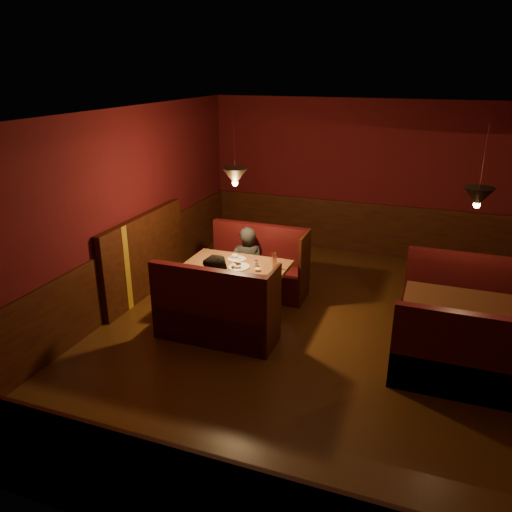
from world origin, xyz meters
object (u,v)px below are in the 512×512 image
(diner_b, at_px, (218,285))
(second_bench_far, at_px, (458,305))
(diner_a, at_px, (247,251))
(main_table, at_px, (237,276))
(main_bench_far, at_px, (258,272))
(main_bench_near, at_px, (215,318))
(second_bench_near, at_px, (459,365))
(second_table, at_px, (459,315))

(diner_b, bearing_deg, second_bench_far, 29.41)
(diner_b, bearing_deg, diner_a, 99.73)
(diner_b, bearing_deg, main_table, 94.89)
(main_bench_far, relative_size, main_bench_near, 1.00)
(main_table, height_order, second_bench_far, second_bench_far)
(main_table, distance_m, diner_a, 0.72)
(second_bench_far, bearing_deg, main_table, -166.86)
(second_bench_near, relative_size, diner_a, 1.00)
(main_table, bearing_deg, main_bench_near, -88.88)
(second_table, xyz_separation_m, second_bench_far, (0.03, 0.79, -0.22))
(diner_b, bearing_deg, main_bench_near, -80.10)
(main_bench_near, distance_m, second_bench_far, 3.36)
(main_bench_near, xyz_separation_m, diner_b, (-0.01, 0.14, 0.40))
(main_bench_near, relative_size, second_bench_near, 1.10)
(main_bench_near, distance_m, diner_a, 1.58)
(main_bench_far, bearing_deg, diner_a, -135.57)
(second_bench_far, bearing_deg, diner_a, -179.87)
(second_table, bearing_deg, main_table, 178.27)
(diner_a, bearing_deg, main_table, 80.84)
(second_bench_far, bearing_deg, main_bench_near, -152.90)
(main_bench_far, relative_size, second_table, 1.21)
(main_table, height_order, diner_b, diner_b)
(main_bench_far, distance_m, diner_b, 1.57)
(main_table, relative_size, second_bench_near, 1.00)
(main_bench_far, distance_m, diner_a, 0.43)
(main_bench_far, height_order, main_bench_near, same)
(main_table, xyz_separation_m, diner_a, (-0.12, 0.70, 0.13))
(second_bench_far, bearing_deg, diner_b, -155.24)
(main_bench_far, xyz_separation_m, diner_a, (-0.14, -0.13, 0.39))
(main_table, relative_size, diner_a, 0.99)
(second_bench_far, bearing_deg, main_bench_far, 177.59)
(main_table, xyz_separation_m, main_bench_far, (0.02, 0.83, -0.25))
(main_table, bearing_deg, second_table, -1.73)
(main_table, relative_size, main_bench_near, 0.91)
(second_bench_far, xyz_separation_m, diner_b, (-3.01, -1.39, 0.41))
(second_bench_near, xyz_separation_m, diner_b, (-3.01, 0.20, 0.41))
(diner_a, bearing_deg, second_bench_near, 134.31)
(diner_a, xyz_separation_m, diner_b, (0.12, -1.38, 0.01))
(main_bench_far, bearing_deg, main_table, -91.12)
(diner_a, bearing_deg, diner_b, 76.15)
(second_bench_far, distance_m, diner_a, 3.16)
(main_bench_far, bearing_deg, second_table, -17.23)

